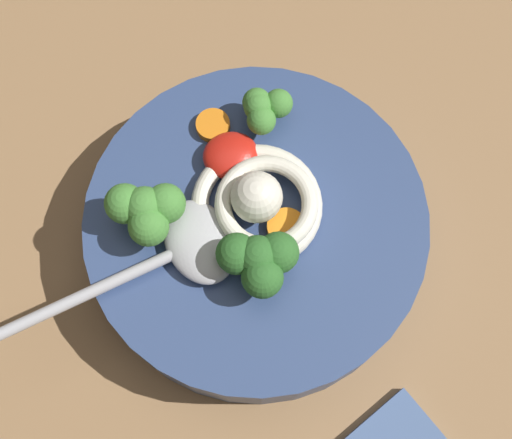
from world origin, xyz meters
The scene contains 10 objects.
table_slab centered at (0.00, 0.00, 1.44)cm, with size 135.65×135.65×2.88cm, color #936D47.
soup_bowl centered at (-1.80, -1.54, 5.63)cm, with size 23.19×23.19×5.32cm.
noodle_pile centered at (-1.42, -0.88, 9.40)cm, with size 9.62×9.43×3.87cm.
soup_spoon centered at (-7.11, -2.75, 9.00)cm, with size 17.52×7.15×1.60cm.
chili_sauce_dollop centered at (-2.49, 3.01, 9.05)cm, with size 3.78×3.40×1.70cm, color red.
broccoli_floret_left centered at (-8.61, -0.15, 10.73)cm, with size 5.11×4.40×4.04cm.
broccoli_floret_front centered at (0.45, 5.40, 10.12)cm, with size 3.87×3.33×3.06cm.
broccoli_floret_rear centered at (-2.43, -4.97, 10.76)cm, with size 5.16×4.44×4.08cm.
carrot_slice_beside_noodles centered at (-3.16, 5.71, 8.54)cm, with size 2.36×2.36×0.69cm, color orange.
carrot_slice_extra_b centered at (0.29, -2.64, 8.55)cm, with size 2.57×2.57×0.69cm, color orange.
Camera 1 is at (-5.18, -16.01, 52.59)cm, focal length 49.44 mm.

